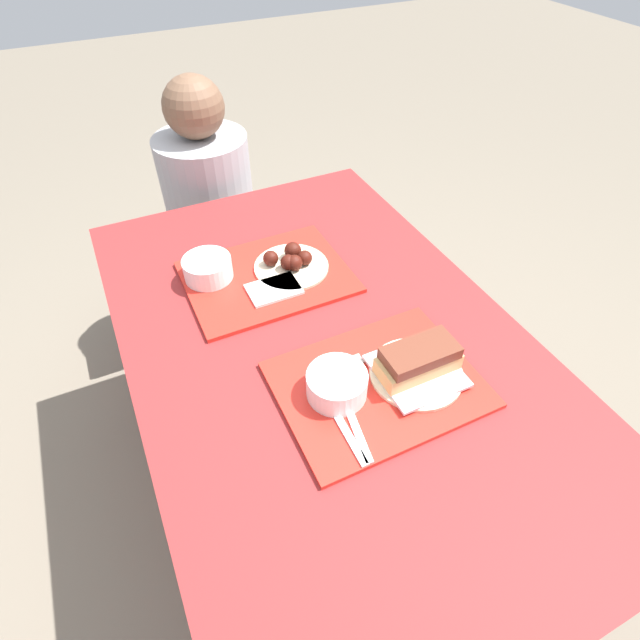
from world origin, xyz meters
The scene contains 14 objects.
ground_plane centered at (0.00, 0.00, 0.00)m, with size 12.00×12.00×0.00m, color #706656.
picnic_table centered at (0.00, 0.00, 0.67)m, with size 0.91×1.47×0.78m.
picnic_bench_far centered at (0.00, 0.96, 0.37)m, with size 0.87×0.28×0.44m.
tray_near centered at (0.04, -0.17, 0.78)m, with size 0.43×0.33×0.01m.
tray_far centered at (-0.04, 0.28, 0.78)m, with size 0.43×0.33×0.01m.
bowl_coleslaw_near centered at (-0.05, -0.16, 0.82)m, with size 0.13×0.13×0.06m.
brisket_sandwich_plate centered at (0.13, -0.19, 0.82)m, with size 0.21×0.21×0.08m.
plastic_fork_near centered at (-0.08, -0.25, 0.79)m, with size 0.02×0.17×0.00m.
plastic_knife_near centered at (-0.06, -0.25, 0.79)m, with size 0.04×0.17×0.00m.
condiment_packet centered at (0.02, -0.10, 0.79)m, with size 0.04×0.03×0.01m.
bowl_coleslaw_far centered at (-0.19, 0.34, 0.82)m, with size 0.13×0.13×0.06m.
wings_plate_far centered at (0.03, 0.28, 0.81)m, with size 0.20×0.20×0.06m.
napkin_far centered at (-0.05, 0.21, 0.79)m, with size 0.13×0.09×0.01m.
person_seated_across centered at (-0.03, 0.96, 0.71)m, with size 0.33×0.33×0.67m.
Camera 1 is at (-0.37, -0.74, 1.64)m, focal length 28.00 mm.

